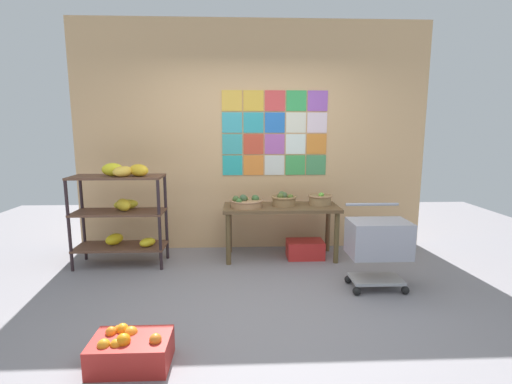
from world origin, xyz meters
name	(u,v)px	position (x,y,z in m)	size (l,w,h in m)	color
ground	(259,309)	(0.00, 0.00, 0.00)	(9.56, 9.56, 0.00)	gray
back_wall_with_art	(253,138)	(0.01, 1.81, 1.48)	(4.57, 0.07, 2.95)	tan
banana_shelf_unit	(122,206)	(-1.53, 1.18, 0.71)	(1.04, 0.45, 1.21)	#2C1F24
display_table	(281,213)	(0.34, 1.35, 0.57)	(1.41, 0.56, 0.66)	brown
fruit_basket_centre	(284,199)	(0.38, 1.39, 0.74)	(0.31, 0.31, 0.16)	olive
fruit_basket_right	(247,202)	(-0.09, 1.31, 0.72)	(0.40, 0.40, 0.15)	#AB7D52
fruit_basket_left	(320,199)	(0.83, 1.42, 0.73)	(0.30, 0.30, 0.15)	#99774D
produce_crate_under_table	(305,249)	(0.64, 1.33, 0.11)	(0.45, 0.30, 0.22)	red
orange_crate_foreground	(130,350)	(-0.91, -0.76, 0.11)	(0.52, 0.34, 0.26)	#B12621
shopping_cart	(378,241)	(1.20, 0.39, 0.49)	(0.58, 0.43, 0.84)	black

